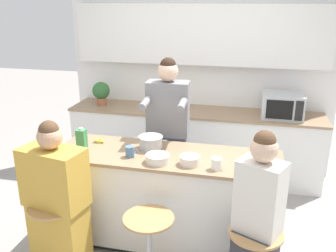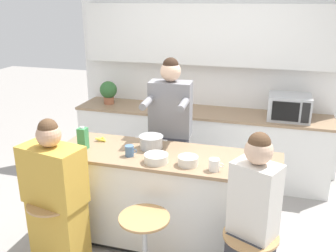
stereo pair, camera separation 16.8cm
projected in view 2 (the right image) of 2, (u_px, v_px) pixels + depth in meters
ground_plane at (166, 240)px, 3.69m from camera, size 16.00×16.00×0.00m
wall_back at (206, 57)px, 4.84m from camera, size 3.51×0.22×2.70m
back_counter at (199, 143)px, 4.94m from camera, size 3.25×0.61×0.89m
kitchen_island at (166, 198)px, 3.54m from camera, size 2.06×0.67×0.92m
bar_stool_leftmost at (54, 229)px, 3.23m from camera, size 0.41×0.41×0.63m
bar_stool_center at (145, 245)px, 3.03m from camera, size 0.41×0.41×0.63m
person_cooking at (170, 139)px, 3.93m from camera, size 0.46×0.56×1.71m
person_wrapped_blanket at (56, 200)px, 3.17m from camera, size 0.56×0.38×1.37m
person_seated_near at (252, 229)px, 2.73m from camera, size 0.38×0.36×1.42m
cooking_pot at (151, 142)px, 3.51m from camera, size 0.31×0.23×0.12m
fruit_bowl at (188, 161)px, 3.17m from camera, size 0.17×0.17×0.08m
mixing_bowl_steel at (156, 158)px, 3.22m from camera, size 0.21×0.21×0.07m
coffee_cup_near at (214, 165)px, 3.06m from camera, size 0.12×0.09×0.10m
coffee_cup_far at (129, 151)px, 3.34m from camera, size 0.11×0.08×0.10m
banana_bunch at (101, 139)px, 3.70m from camera, size 0.13×0.09×0.04m
juice_carton at (83, 138)px, 3.48m from camera, size 0.08×0.08×0.22m
microwave at (289, 107)px, 4.43m from camera, size 0.49×0.40×0.30m
potted_plant at (108, 91)px, 5.08m from camera, size 0.23×0.23×0.31m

